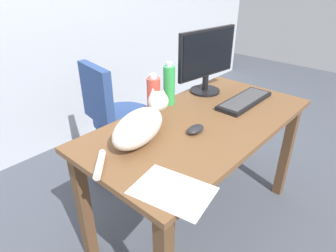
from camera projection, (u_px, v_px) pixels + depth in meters
name	position (u px, v px, depth m)	size (l,w,h in m)	color
ground_plane	(196.00, 219.00, 1.97)	(8.00, 8.00, 0.00)	#474C56
desk	(201.00, 138.00, 1.67)	(1.38, 0.70, 0.75)	brown
office_chair	(118.00, 130.00, 2.21)	(0.48, 0.48, 0.93)	black
monitor	(207.00, 59.00, 1.88)	(0.48, 0.20, 0.41)	black
keyboard	(245.00, 101.00, 1.82)	(0.44, 0.15, 0.03)	black
cat	(141.00, 124.00, 1.40)	(0.59, 0.28, 0.20)	silver
computer_mouse	(195.00, 129.00, 1.49)	(0.11, 0.06, 0.04)	#232328
paper_sheet	(172.00, 191.00, 1.10)	(0.21, 0.30, 0.00)	white
water_bottle	(154.00, 95.00, 1.66)	(0.08, 0.08, 0.23)	#D84C3D
spray_bottle	(169.00, 85.00, 1.76)	(0.07, 0.07, 0.26)	green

